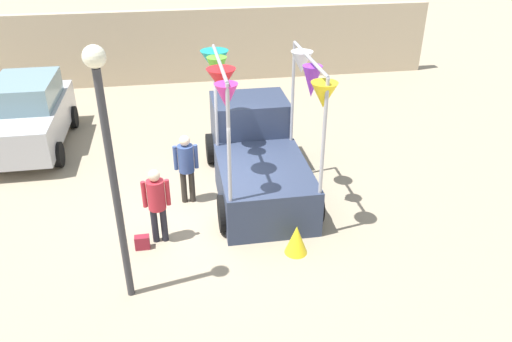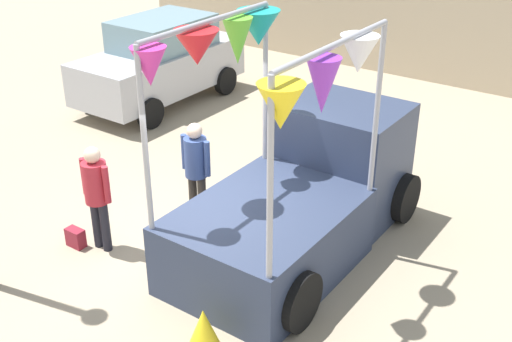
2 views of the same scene
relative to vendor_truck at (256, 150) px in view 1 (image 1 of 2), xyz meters
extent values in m
plane|color=gray|center=(-1.12, -1.10, -0.91)|extent=(60.00, 60.00, 0.00)
cube|color=#2D3851|center=(0.01, -1.01, -0.41)|extent=(1.90, 2.60, 1.00)
cube|color=#2D3851|center=(0.01, 0.99, -0.01)|extent=(1.80, 1.40, 1.80)
cube|color=#8CB2C6|center=(0.01, 0.99, 0.44)|extent=(1.76, 1.37, 0.60)
cylinder|color=black|center=(-0.94, 1.34, -0.53)|extent=(0.22, 0.76, 0.76)
cylinder|color=black|center=(0.96, 1.34, -0.53)|extent=(0.22, 0.76, 0.76)
cylinder|color=black|center=(-0.94, -1.71, -0.53)|extent=(0.22, 0.76, 0.76)
cylinder|color=black|center=(0.96, -1.71, -0.53)|extent=(0.22, 0.76, 0.76)
cylinder|color=#A5A5AD|center=(-0.86, 0.21, 1.24)|extent=(0.07, 0.07, 2.30)
cylinder|color=#A5A5AD|center=(0.88, 0.21, 1.24)|extent=(0.07, 0.07, 2.30)
cylinder|color=#A5A5AD|center=(-0.86, -2.23, 1.24)|extent=(0.07, 0.07, 2.30)
cylinder|color=#A5A5AD|center=(0.88, -2.23, 1.24)|extent=(0.07, 0.07, 2.30)
cylinder|color=#A5A5AD|center=(-0.86, -1.01, 2.38)|extent=(0.07, 2.44, 0.07)
cylinder|color=#A5A5AD|center=(0.88, -1.01, 2.38)|extent=(0.07, 2.44, 0.07)
cone|color=#D83399|center=(-0.86, -2.06, 2.09)|extent=(0.57, 0.57, 0.45)
cone|color=yellow|center=(0.88, -2.06, 2.01)|extent=(0.66, 0.66, 0.47)
cone|color=red|center=(-0.86, -1.25, 2.12)|extent=(0.66, 0.66, 0.43)
cone|color=purple|center=(0.88, -1.25, 1.99)|extent=(0.43, 0.43, 0.62)
cone|color=#66CC33|center=(-0.86, -0.44, 2.02)|extent=(0.51, 0.51, 0.61)
cone|color=white|center=(0.88, -0.44, 2.14)|extent=(0.56, 0.56, 0.44)
cone|color=teal|center=(-0.86, 0.04, 2.09)|extent=(0.82, 0.82, 0.48)
cube|color=#B7B7BC|center=(-5.60, 3.00, -0.14)|extent=(1.70, 4.00, 0.90)
cube|color=#72939E|center=(-5.60, 3.15, 0.64)|extent=(1.50, 2.10, 0.66)
cylinder|color=black|center=(-6.45, 4.25, -0.59)|extent=(0.18, 0.64, 0.64)
cylinder|color=black|center=(-4.75, 4.25, -0.59)|extent=(0.18, 0.64, 0.64)
cylinder|color=black|center=(-4.75, 1.75, -0.59)|extent=(0.18, 0.64, 0.64)
cylinder|color=black|center=(-2.32, -1.89, -0.53)|extent=(0.13, 0.13, 0.76)
cylinder|color=black|center=(-2.14, -1.89, -0.53)|extent=(0.13, 0.13, 0.76)
cylinder|color=#B22633|center=(-2.23, -1.89, 0.15)|extent=(0.34, 0.34, 0.60)
sphere|color=beige|center=(-2.23, -1.89, 0.57)|extent=(0.23, 0.23, 0.23)
cylinder|color=#B22633|center=(-2.45, -1.89, 0.18)|extent=(0.09, 0.09, 0.54)
cylinder|color=#B22633|center=(-2.01, -1.89, 0.18)|extent=(0.09, 0.09, 0.54)
cylinder|color=#2D2823|center=(-1.70, -0.50, -0.53)|extent=(0.13, 0.13, 0.77)
cylinder|color=#2D2823|center=(-1.52, -0.50, -0.53)|extent=(0.13, 0.13, 0.77)
cylinder|color=#33477F|center=(-1.61, -0.50, 0.17)|extent=(0.34, 0.34, 0.61)
sphere|color=beige|center=(-1.61, -0.50, 0.59)|extent=(0.23, 0.23, 0.23)
cylinder|color=#33477F|center=(-1.83, -0.50, 0.20)|extent=(0.09, 0.09, 0.55)
cylinder|color=#33477F|center=(-1.39, -0.50, 0.20)|extent=(0.09, 0.09, 0.55)
cube|color=maroon|center=(-2.58, -2.09, -0.77)|extent=(0.28, 0.16, 0.28)
cylinder|color=#333338|center=(-2.74, -3.36, 1.08)|extent=(0.12, 0.12, 3.99)
sphere|color=#F2EDCC|center=(-2.74, -3.36, 3.23)|extent=(0.32, 0.32, 0.32)
cube|color=tan|center=(-1.12, 8.00, 0.39)|extent=(18.00, 0.36, 2.60)
cone|color=yellow|center=(0.33, -2.71, -0.61)|extent=(0.61, 0.61, 0.60)
camera|label=1|loc=(-1.71, -10.16, 5.07)|focal=35.00mm
camera|label=2|loc=(4.06, -6.96, 4.26)|focal=45.00mm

